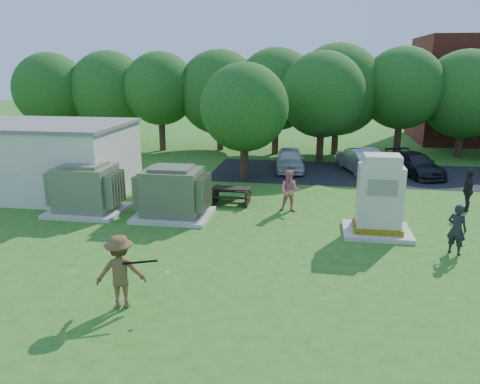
% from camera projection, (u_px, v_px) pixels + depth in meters
% --- Properties ---
extents(ground, '(120.00, 120.00, 0.00)m').
position_uv_depth(ground, '(219.00, 268.00, 14.16)').
color(ground, '#2D6619').
rests_on(ground, ground).
extents(service_building, '(10.00, 5.00, 3.20)m').
position_uv_depth(service_building, '(21.00, 159.00, 22.11)').
color(service_building, beige).
rests_on(service_building, ground).
extents(service_building_roof, '(10.20, 5.20, 0.15)m').
position_uv_depth(service_building_roof, '(17.00, 124.00, 21.66)').
color(service_building_roof, slate).
rests_on(service_building_roof, service_building).
extents(parking_strip, '(20.00, 6.00, 0.01)m').
position_uv_depth(parking_strip, '(392.00, 175.00, 25.90)').
color(parking_strip, '#232326').
rests_on(parking_strip, ground).
extents(transformer_left, '(3.00, 2.40, 2.07)m').
position_uv_depth(transformer_left, '(86.00, 190.00, 19.20)').
color(transformer_left, beige).
rests_on(transformer_left, ground).
extents(transformer_right, '(3.00, 2.40, 2.07)m').
position_uv_depth(transformer_right, '(173.00, 194.00, 18.62)').
color(transformer_right, beige).
rests_on(transformer_right, ground).
extents(generator_cabinet, '(2.39, 1.96, 2.91)m').
position_uv_depth(generator_cabinet, '(379.00, 200.00, 16.68)').
color(generator_cabinet, beige).
rests_on(generator_cabinet, ground).
extents(picnic_table, '(1.69, 1.27, 0.72)m').
position_uv_depth(picnic_table, '(232.00, 194.00, 20.55)').
color(picnic_table, black).
rests_on(picnic_table, ground).
extents(batter, '(1.40, 1.04, 1.92)m').
position_uv_depth(batter, '(120.00, 272.00, 11.68)').
color(batter, brown).
rests_on(batter, ground).
extents(person_by_generator, '(0.73, 0.69, 1.68)m').
position_uv_depth(person_by_generator, '(457.00, 229.00, 15.01)').
color(person_by_generator, black).
rests_on(person_by_generator, ground).
extents(person_at_picnic, '(0.87, 0.68, 1.77)m').
position_uv_depth(person_at_picnic, '(290.00, 191.00, 19.30)').
color(person_at_picnic, '#D97379').
rests_on(person_at_picnic, ground).
extents(person_walking_right, '(0.57, 1.10, 1.81)m').
position_uv_depth(person_walking_right, '(468.00, 190.00, 19.40)').
color(person_walking_right, black).
rests_on(person_walking_right, ground).
extents(car_white, '(1.89, 3.97, 1.31)m').
position_uv_depth(car_white, '(290.00, 159.00, 26.83)').
color(car_white, silver).
rests_on(car_white, ground).
extents(car_silver_a, '(2.67, 4.51, 1.40)m').
position_uv_depth(car_silver_a, '(360.00, 159.00, 26.56)').
color(car_silver_a, '#A7A7AC').
rests_on(car_silver_a, ground).
extents(car_dark, '(3.16, 4.55, 1.22)m').
position_uv_depth(car_dark, '(415.00, 164.00, 25.72)').
color(car_dark, black).
rests_on(car_dark, ground).
extents(batting_equipment, '(1.14, 0.38, 0.35)m').
position_uv_depth(batting_equipment, '(142.00, 264.00, 11.50)').
color(batting_equipment, black).
rests_on(batting_equipment, ground).
extents(tree_row, '(41.30, 13.30, 7.30)m').
position_uv_depth(tree_row, '(303.00, 92.00, 30.38)').
color(tree_row, '#47301E').
rests_on(tree_row, ground).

